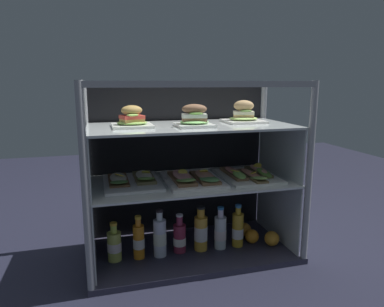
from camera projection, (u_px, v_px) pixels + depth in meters
ground_plane at (192, 255)px, 1.95m from camera, size 6.00×6.00×0.02m
case_base_deck at (192, 250)px, 1.94m from camera, size 1.11×0.56×0.03m
case_frame at (185, 159)px, 1.98m from camera, size 1.11×0.56×0.95m
riser_lower_tier at (192, 216)px, 1.90m from camera, size 1.04×0.49×0.38m
shelf_lower_glass at (192, 182)px, 1.86m from camera, size 1.06×0.50×0.01m
riser_upper_tier at (192, 155)px, 1.83m from camera, size 1.04×0.49×0.29m
shelf_upper_glass at (192, 126)px, 1.80m from camera, size 1.06×0.50×0.01m
plated_roll_sandwich_far_left at (132, 119)px, 1.72m from camera, size 0.20×0.20×0.11m
plated_roll_sandwich_far_right at (194, 118)px, 1.73m from camera, size 0.18×0.18×0.11m
plated_roll_sandwich_left_of_center at (244, 115)px, 1.92m from camera, size 0.21×0.21×0.12m
open_sandwich_tray_center at (132, 180)px, 1.81m from camera, size 0.29×0.37×0.06m
open_sandwich_tray_right_of_center at (193, 179)px, 1.83m from camera, size 0.29×0.37×0.06m
open_sandwich_tray_mid_right at (248, 174)px, 1.92m from camera, size 0.29×0.38×0.06m
juice_bottle_front_right_end at (114, 245)px, 1.79m from camera, size 0.07×0.07×0.20m
juice_bottle_back_left at (139, 241)px, 1.81m from camera, size 0.06×0.06×0.23m
juice_bottle_front_fourth at (160, 237)px, 1.83m from camera, size 0.07×0.07×0.26m
juice_bottle_front_second at (180, 237)px, 1.88m from camera, size 0.07×0.07×0.21m
juice_bottle_near_post at (201, 232)px, 1.90m from camera, size 0.07×0.07×0.25m
juice_bottle_tucked_behind at (220, 232)px, 1.92m from camera, size 0.07×0.07×0.24m
juice_bottle_front_left_end at (238, 229)px, 1.95m from camera, size 0.06×0.06×0.24m
orange_fruit_beside_bottles at (244, 229)px, 2.09m from camera, size 0.08×0.08×0.08m
orange_fruit_near_left_post at (272, 238)px, 1.96m from camera, size 0.08×0.08×0.08m
orange_fruit_rolled_forward at (252, 236)px, 1.99m from camera, size 0.08×0.08×0.08m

